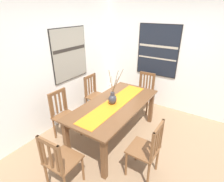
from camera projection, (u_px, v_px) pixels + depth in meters
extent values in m
cube|color=#8E7051|center=(135.00, 147.00, 3.38)|extent=(6.40, 6.40, 0.03)
cube|color=silver|center=(59.00, 62.00, 3.73)|extent=(6.40, 0.12, 2.70)
cube|color=silver|center=(173.00, 56.00, 4.22)|extent=(0.12, 6.40, 2.70)
cube|color=brown|center=(115.00, 104.00, 3.32)|extent=(1.96, 0.94, 0.03)
cube|color=brown|center=(104.00, 159.00, 2.60)|extent=(0.08, 0.08, 0.73)
cube|color=brown|center=(151.00, 107.00, 3.97)|extent=(0.08, 0.08, 0.73)
cube|color=brown|center=(66.00, 140.00, 2.99)|extent=(0.08, 0.08, 0.73)
cube|color=brown|center=(121.00, 99.00, 4.36)|extent=(0.08, 0.08, 0.73)
cube|color=orange|center=(115.00, 103.00, 3.31)|extent=(1.81, 0.36, 0.01)
ellipsoid|color=#333338|center=(113.00, 99.00, 3.26)|extent=(0.17, 0.15, 0.19)
cylinder|color=#333338|center=(113.00, 94.00, 3.21)|extent=(0.07, 0.07, 0.06)
cylinder|color=brown|center=(116.00, 85.00, 3.11)|extent=(0.02, 0.13, 0.32)
cylinder|color=brown|center=(112.00, 84.00, 3.16)|extent=(0.04, 0.04, 0.30)
cylinder|color=brown|center=(118.00, 81.00, 3.13)|extent=(0.14, 0.14, 0.43)
cylinder|color=brown|center=(115.00, 82.00, 3.09)|extent=(0.03, 0.11, 0.43)
cylinder|color=brown|center=(115.00, 86.00, 3.08)|extent=(0.07, 0.14, 0.30)
cylinder|color=brown|center=(111.00, 81.00, 3.14)|extent=(0.03, 0.09, 0.40)
sphere|color=silver|center=(110.00, 84.00, 3.13)|extent=(0.05, 0.05, 0.05)
cube|color=brown|center=(143.00, 93.00, 4.42)|extent=(0.44, 0.44, 0.03)
cylinder|color=brown|center=(147.00, 106.00, 4.29)|extent=(0.04, 0.04, 0.45)
cylinder|color=brown|center=(133.00, 103.00, 4.46)|extent=(0.04, 0.04, 0.45)
cylinder|color=brown|center=(152.00, 100.00, 4.57)|extent=(0.04, 0.04, 0.45)
cylinder|color=brown|center=(139.00, 97.00, 4.74)|extent=(0.04, 0.04, 0.45)
cube|color=brown|center=(154.00, 83.00, 4.38)|extent=(0.04, 0.04, 0.47)
cube|color=brown|center=(140.00, 80.00, 4.54)|extent=(0.04, 0.04, 0.47)
cube|color=brown|center=(148.00, 74.00, 4.37)|extent=(0.05, 0.38, 0.06)
cube|color=brown|center=(153.00, 83.00, 4.40)|extent=(0.02, 0.04, 0.38)
cube|color=brown|center=(150.00, 83.00, 4.43)|extent=(0.02, 0.04, 0.38)
cube|color=brown|center=(147.00, 82.00, 4.47)|extent=(0.02, 0.04, 0.38)
cube|color=brown|center=(144.00, 81.00, 4.50)|extent=(0.02, 0.04, 0.38)
cube|color=brown|center=(141.00, 81.00, 4.54)|extent=(0.02, 0.04, 0.38)
cube|color=brown|center=(66.00, 117.00, 3.44)|extent=(0.43, 0.43, 0.03)
cylinder|color=brown|center=(81.00, 126.00, 3.58)|extent=(0.04, 0.04, 0.45)
cylinder|color=brown|center=(67.00, 135.00, 3.31)|extent=(0.04, 0.04, 0.45)
cylinder|color=brown|center=(68.00, 120.00, 3.77)|extent=(0.04, 0.04, 0.45)
cylinder|color=brown|center=(54.00, 129.00, 3.50)|extent=(0.04, 0.04, 0.45)
cube|color=brown|center=(65.00, 99.00, 3.56)|extent=(0.04, 0.04, 0.50)
cube|color=brown|center=(50.00, 106.00, 3.29)|extent=(0.04, 0.04, 0.50)
cube|color=brown|center=(57.00, 92.00, 3.33)|extent=(0.38, 0.04, 0.06)
cube|color=brown|center=(64.00, 100.00, 3.53)|extent=(0.04, 0.02, 0.41)
cube|color=brown|center=(60.00, 102.00, 3.47)|extent=(0.04, 0.02, 0.41)
cube|color=brown|center=(56.00, 104.00, 3.40)|extent=(0.04, 0.02, 0.41)
cube|color=brown|center=(52.00, 106.00, 3.33)|extent=(0.04, 0.02, 0.41)
cube|color=brown|center=(143.00, 149.00, 2.65)|extent=(0.42, 0.42, 0.03)
cylinder|color=brown|center=(126.00, 164.00, 2.70)|extent=(0.04, 0.04, 0.45)
cylinder|color=brown|center=(136.00, 150.00, 2.98)|extent=(0.04, 0.04, 0.45)
cylinder|color=brown|center=(148.00, 175.00, 2.52)|extent=(0.04, 0.04, 0.45)
cylinder|color=brown|center=(157.00, 158.00, 2.80)|extent=(0.04, 0.04, 0.45)
cube|color=brown|center=(152.00, 148.00, 2.31)|extent=(0.04, 0.04, 0.48)
cube|color=brown|center=(161.00, 133.00, 2.59)|extent=(0.04, 0.04, 0.48)
cube|color=brown|center=(159.00, 128.00, 2.36)|extent=(0.38, 0.03, 0.06)
cube|color=brown|center=(153.00, 147.00, 2.35)|extent=(0.04, 0.02, 0.39)
cube|color=brown|center=(156.00, 143.00, 2.42)|extent=(0.04, 0.02, 0.39)
cube|color=brown|center=(158.00, 139.00, 2.49)|extent=(0.04, 0.02, 0.39)
cube|color=brown|center=(160.00, 136.00, 2.56)|extent=(0.04, 0.02, 0.39)
cube|color=brown|center=(63.00, 160.00, 2.46)|extent=(0.44, 0.44, 0.03)
cylinder|color=brown|center=(65.00, 159.00, 2.79)|extent=(0.04, 0.04, 0.45)
cylinder|color=brown|center=(83.00, 169.00, 2.62)|extent=(0.04, 0.04, 0.45)
cylinder|color=brown|center=(47.00, 176.00, 2.51)|extent=(0.04, 0.04, 0.45)
cube|color=brown|center=(40.00, 150.00, 2.30)|extent=(0.04, 0.04, 0.46)
cube|color=brown|center=(60.00, 161.00, 2.13)|extent=(0.04, 0.04, 0.46)
cube|color=brown|center=(48.00, 143.00, 2.13)|extent=(0.05, 0.38, 0.06)
cube|color=brown|center=(44.00, 153.00, 2.27)|extent=(0.02, 0.04, 0.37)
cube|color=brown|center=(50.00, 156.00, 2.22)|extent=(0.02, 0.04, 0.37)
cube|color=brown|center=(57.00, 160.00, 2.17)|extent=(0.02, 0.04, 0.37)
cube|color=brown|center=(97.00, 96.00, 4.25)|extent=(0.42, 0.42, 0.03)
cylinder|color=brown|center=(107.00, 104.00, 4.40)|extent=(0.04, 0.04, 0.45)
cylinder|color=brown|center=(99.00, 111.00, 4.12)|extent=(0.04, 0.04, 0.45)
cylinder|color=brown|center=(96.00, 100.00, 4.57)|extent=(0.04, 0.04, 0.45)
cylinder|color=brown|center=(87.00, 106.00, 4.30)|extent=(0.04, 0.04, 0.45)
cube|color=brown|center=(95.00, 83.00, 4.37)|extent=(0.04, 0.04, 0.49)
cube|color=brown|center=(85.00, 87.00, 4.10)|extent=(0.04, 0.04, 0.49)
cube|color=brown|center=(90.00, 76.00, 4.14)|extent=(0.38, 0.03, 0.06)
cube|color=brown|center=(94.00, 84.00, 4.34)|extent=(0.04, 0.02, 0.40)
cube|color=brown|center=(91.00, 85.00, 4.28)|extent=(0.04, 0.02, 0.40)
cube|color=brown|center=(89.00, 86.00, 4.21)|extent=(0.04, 0.02, 0.40)
cube|color=brown|center=(86.00, 87.00, 4.14)|extent=(0.04, 0.02, 0.40)
cube|color=black|center=(70.00, 54.00, 3.85)|extent=(0.97, 0.04, 1.12)
cube|color=gray|center=(70.00, 54.00, 3.83)|extent=(0.94, 0.01, 1.09)
cube|color=#2D2823|center=(70.00, 49.00, 3.78)|extent=(0.91, 0.00, 0.07)
cube|color=black|center=(158.00, 51.00, 4.31)|extent=(0.04, 1.01, 1.24)
cube|color=black|center=(157.00, 51.00, 4.30)|extent=(0.01, 0.98, 1.21)
cube|color=#B2A893|center=(157.00, 58.00, 4.37)|extent=(0.00, 0.95, 0.04)
cube|color=#B2A893|center=(158.00, 46.00, 4.25)|extent=(0.00, 0.95, 0.05)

